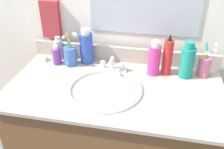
# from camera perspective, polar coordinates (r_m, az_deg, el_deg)

# --- Properties ---
(vanity_cabinet) EXTENTS (1.04, 0.53, 0.73)m
(vanity_cabinet) POSITION_cam_1_polar(r_m,az_deg,el_deg) (1.50, 0.51, -14.98)
(vanity_cabinet) COLOR brown
(vanity_cabinet) RESTS_ON ground_plane
(countertop) EXTENTS (1.08, 0.58, 0.02)m
(countertop) POSITION_cam_1_polar(r_m,az_deg,el_deg) (1.26, 0.59, -3.15)
(countertop) COLOR #B2A899
(countertop) RESTS_ON vanity_cabinet
(backsplash) EXTENTS (1.08, 0.02, 0.09)m
(backsplash) POSITION_cam_1_polar(r_m,az_deg,el_deg) (1.46, 2.66, 4.60)
(backsplash) COLOR #B2A899
(backsplash) RESTS_ON countertop
(back_wall) EXTENTS (2.18, 0.04, 1.30)m
(back_wall) POSITION_cam_1_polar(r_m,az_deg,el_deg) (1.58, 2.90, 1.06)
(back_wall) COLOR white
(back_wall) RESTS_ON ground_plane
(hand_towel) EXTENTS (0.11, 0.04, 0.22)m
(hand_towel) POSITION_cam_1_polar(r_m,az_deg,el_deg) (1.54, -13.82, 12.15)
(hand_towel) COLOR #A53338
(sink_basin) EXTENTS (0.38, 0.38, 0.11)m
(sink_basin) POSITION_cam_1_polar(r_m,az_deg,el_deg) (1.25, -1.73, -4.67)
(sink_basin) COLOR white
(sink_basin) RESTS_ON countertop
(faucet) EXTENTS (0.16, 0.10, 0.08)m
(faucet) POSITION_cam_1_polar(r_m,az_deg,el_deg) (1.37, 0.05, 1.95)
(faucet) COLOR silver
(faucet) RESTS_ON countertop
(bottle_mouthwash_teal) EXTENTS (0.07, 0.07, 0.20)m
(bottle_mouthwash_teal) POSITION_cam_1_polar(r_m,az_deg,el_deg) (1.35, 16.79, 2.95)
(bottle_mouthwash_teal) COLOR teal
(bottle_mouthwash_teal) RESTS_ON countertop
(bottle_gel_clear) EXTENTS (0.05, 0.05, 0.14)m
(bottle_gel_clear) POSITION_cam_1_polar(r_m,az_deg,el_deg) (1.52, -12.09, 5.80)
(bottle_gel_clear) COLOR silver
(bottle_gel_clear) RESTS_ON countertop
(bottle_soap_pink) EXTENTS (0.06, 0.06, 0.19)m
(bottle_soap_pink) POSITION_cam_1_polar(r_m,az_deg,el_deg) (1.34, 9.60, 3.45)
(bottle_soap_pink) COLOR #D8338C
(bottle_soap_pink) RESTS_ON countertop
(bottle_shampoo_blue) EXTENTS (0.07, 0.07, 0.21)m
(bottle_shampoo_blue) POSITION_cam_1_polar(r_m,az_deg,el_deg) (1.44, -5.88, 6.21)
(bottle_shampoo_blue) COLOR #2D4CB2
(bottle_shampoo_blue) RESTS_ON countertop
(bottle_cream_purple) EXTENTS (0.05, 0.05, 0.11)m
(bottle_cream_purple) POSITION_cam_1_polar(r_m,az_deg,el_deg) (1.47, -12.55, 4.20)
(bottle_cream_purple) COLOR #7A3899
(bottle_cream_purple) RESTS_ON countertop
(bottle_spray_red) EXTENTS (0.05, 0.05, 0.23)m
(bottle_spray_red) POSITION_cam_1_polar(r_m,az_deg,el_deg) (1.34, 12.59, 3.98)
(bottle_spray_red) COLOR red
(bottle_spray_red) RESTS_ON countertop
(cup_blue_plastic) EXTENTS (0.08, 0.09, 0.19)m
(cup_blue_plastic) POSITION_cam_1_polar(r_m,az_deg,el_deg) (1.44, -9.49, 4.33)
(cup_blue_plastic) COLOR #3F66B7
(cup_blue_plastic) RESTS_ON countertop
(cup_pink) EXTENTS (0.07, 0.08, 0.20)m
(cup_pink) POSITION_cam_1_polar(r_m,az_deg,el_deg) (1.40, 20.36, 1.87)
(cup_pink) COLOR #D16693
(cup_pink) RESTS_ON countertop
(soap_bar) EXTENTS (0.06, 0.04, 0.02)m
(soap_bar) POSITION_cam_1_polar(r_m,az_deg,el_deg) (1.55, -15.79, 3.56)
(soap_bar) COLOR white
(soap_bar) RESTS_ON countertop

